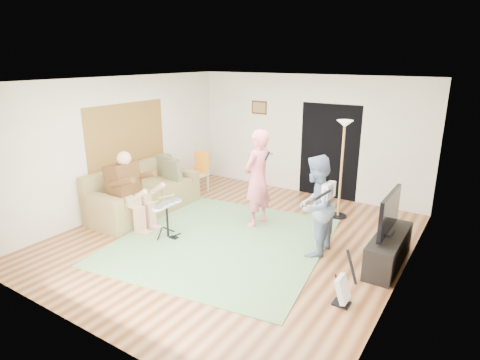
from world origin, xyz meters
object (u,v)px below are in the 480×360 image
sofa (142,197)px  television (389,212)px  guitarist (315,206)px  torchiere_lamp (343,152)px  guitar_spare (343,289)px  tv_cabinet (388,250)px  dining_chair (198,178)px  drum_kit (167,222)px  singer (257,178)px

sofa → television: 4.81m
guitarist → torchiere_lamp: torchiere_lamp is taller
guitar_spare → tv_cabinet: size_ratio=0.56×
television → dining_chair: bearing=165.7°
guitarist → torchiere_lamp: 1.81m
sofa → television: television is taller
sofa → tv_cabinet: 4.83m
drum_kit → guitarist: guitarist is taller
torchiere_lamp → television: size_ratio=1.85×
torchiere_lamp → dining_chair: (-3.30, -0.30, -0.99)m
guitar_spare → drum_kit: bearing=174.9°
singer → tv_cabinet: size_ratio=1.30×
sofa → dining_chair: size_ratio=2.49×
torchiere_lamp → guitarist: bearing=-83.6°
sofa → guitarist: guitarist is taller
sofa → singer: size_ratio=1.29×
drum_kit → tv_cabinet: drum_kit is taller
sofa → tv_cabinet: size_ratio=1.68×
singer → television: size_ratio=1.75×
guitar_spare → dining_chair: size_ratio=0.84×
sofa → guitar_spare: sofa is taller
sofa → guitarist: size_ratio=1.44×
singer → guitarist: singer is taller
sofa → television: (4.75, 0.45, 0.53)m
sofa → guitar_spare: (4.58, -0.94, -0.09)m
singer → guitar_spare: size_ratio=2.31×
torchiere_lamp → television: bearing=-49.3°
torchiere_lamp → tv_cabinet: torchiere_lamp is taller
tv_cabinet → television: bearing=180.0°
drum_kit → singer: (1.03, 1.35, 0.63)m
guitar_spare → guitarist: bearing=128.2°
singer → dining_chair: 2.39m
singer → dining_chair: bearing=-107.2°
singer → dining_chair: (-2.13, 0.91, -0.58)m
dining_chair → television: size_ratio=0.90×
drum_kit → dining_chair: bearing=116.1°
guitarist → television: bearing=102.7°
sofa → guitar_spare: 4.68m
sofa → dining_chair: bearing=82.9°
guitarist → dining_chair: size_ratio=1.73×
drum_kit → television: size_ratio=0.63×
drum_kit → dining_chair: size_ratio=0.70×
guitarist → tv_cabinet: guitarist is taller
sofa → drum_kit: size_ratio=3.58×
dining_chair → drum_kit: bearing=-63.5°
singer → drum_kit: bearing=-31.3°
drum_kit → singer: 1.80m
dining_chair → tv_cabinet: bearing=-13.8°
singer → torchiere_lamp: (1.17, 1.21, 0.41)m
sofa → guitar_spare: bearing=-11.7°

